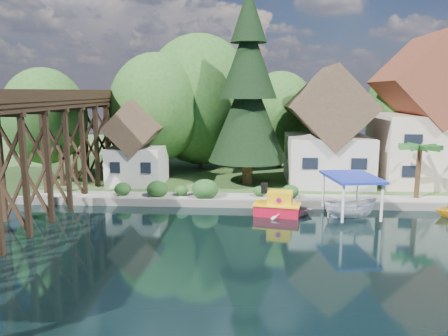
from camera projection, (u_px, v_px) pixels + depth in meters
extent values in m
plane|color=black|center=(254.00, 242.00, 26.98)|extent=(140.00, 140.00, 0.00)
cube|color=#2B5020|center=(252.00, 156.00, 60.36)|extent=(140.00, 52.00, 0.50)
cube|color=slate|center=(304.00, 205.00, 34.55)|extent=(60.00, 0.40, 0.62)
cube|color=gray|center=(327.00, 198.00, 35.67)|extent=(50.00, 2.60, 0.06)
cube|color=black|center=(25.00, 166.00, 30.38)|extent=(4.00, 0.36, 8.00)
cube|color=black|center=(46.00, 159.00, 33.53)|extent=(4.00, 0.36, 8.00)
cube|color=black|center=(64.00, 154.00, 36.68)|extent=(4.00, 0.36, 8.00)
cube|color=black|center=(78.00, 149.00, 39.82)|extent=(4.00, 0.36, 8.00)
cube|color=black|center=(91.00, 144.00, 42.97)|extent=(4.00, 0.36, 8.00)
cube|color=black|center=(102.00, 141.00, 46.11)|extent=(4.00, 0.36, 8.00)
cube|color=black|center=(111.00, 138.00, 49.26)|extent=(4.00, 0.36, 8.00)
cube|color=black|center=(120.00, 135.00, 52.40)|extent=(4.00, 0.36, 8.00)
cube|color=black|center=(17.00, 106.00, 32.54)|extent=(0.35, 44.00, 0.35)
cube|color=black|center=(63.00, 107.00, 32.33)|extent=(0.35, 44.00, 0.35)
cube|color=black|center=(39.00, 102.00, 32.38)|extent=(4.00, 44.00, 0.30)
cube|color=black|center=(13.00, 95.00, 32.40)|extent=(0.12, 44.00, 0.80)
cube|color=black|center=(65.00, 95.00, 32.16)|extent=(0.12, 44.00, 0.80)
cube|color=beige|center=(326.00, 159.00, 41.81)|extent=(7.50, 8.00, 4.50)
cube|color=#463425|center=(329.00, 107.00, 40.95)|extent=(7.64, 8.64, 7.64)
cube|color=black|center=(310.00, 163.00, 37.93)|extent=(1.35, 0.08, 1.00)
cube|color=black|center=(359.00, 164.00, 37.68)|extent=(1.35, 0.08, 1.00)
cube|color=beige|center=(421.00, 149.00, 41.59)|extent=(8.50, 8.50, 6.50)
cube|color=brown|center=(427.00, 81.00, 40.49)|extent=(8.65, 9.18, 8.65)
cube|color=black|center=(413.00, 151.00, 37.46)|extent=(1.53, 0.08, 1.00)
cube|color=beige|center=(138.00, 165.00, 41.50)|extent=(5.00, 5.00, 3.50)
cube|color=#463425|center=(136.00, 128.00, 40.88)|extent=(5.09, 5.40, 5.09)
cube|color=black|center=(115.00, 168.00, 39.05)|extent=(0.90, 0.08, 1.00)
cube|color=black|center=(146.00, 168.00, 38.89)|extent=(0.90, 0.08, 1.00)
cylinder|color=#382314|center=(158.00, 153.00, 45.77)|extent=(0.50, 0.50, 4.50)
ellipsoid|color=#244D1B|center=(157.00, 108.00, 44.95)|extent=(4.40, 4.40, 5.06)
cylinder|color=#382314|center=(200.00, 147.00, 49.43)|extent=(0.50, 0.50, 4.95)
ellipsoid|color=#244D1B|center=(200.00, 100.00, 48.52)|extent=(5.00, 5.00, 5.75)
cylinder|color=#382314|center=(279.00, 150.00, 49.95)|extent=(0.50, 0.50, 4.05)
ellipsoid|color=#244D1B|center=(280.00, 112.00, 49.21)|extent=(4.00, 4.00, 4.60)
cylinder|color=#382314|center=(413.00, 149.00, 49.02)|extent=(0.50, 0.50, 4.50)
ellipsoid|color=#244D1B|center=(417.00, 106.00, 48.19)|extent=(4.60, 4.60, 5.29)
cylinder|color=#382314|center=(48.00, 160.00, 42.48)|extent=(0.50, 0.50, 4.05)
ellipsoid|color=#244D1B|center=(45.00, 116.00, 41.73)|extent=(4.00, 4.00, 4.60)
ellipsoid|color=#1B3B15|center=(157.00, 188.00, 36.28)|extent=(1.98, 1.98, 1.53)
ellipsoid|color=#1B3B15|center=(182.00, 189.00, 36.49)|extent=(1.54, 1.54, 1.19)
ellipsoid|color=#1B3B15|center=(205.00, 188.00, 35.83)|extent=(2.20, 2.20, 1.70)
ellipsoid|color=#1B3B15|center=(123.00, 188.00, 36.67)|extent=(1.76, 1.76, 1.36)
ellipsoid|color=#1B3B15|center=(260.00, 190.00, 36.20)|extent=(1.54, 1.54, 1.19)
ellipsoid|color=#1B3B15|center=(290.00, 190.00, 35.74)|extent=(1.76, 1.76, 1.36)
cylinder|color=#382314|center=(247.00, 166.00, 41.22)|extent=(0.99, 0.99, 3.31)
cone|color=black|center=(248.00, 114.00, 40.35)|extent=(7.29, 7.29, 8.83)
cone|color=black|center=(248.00, 58.00, 39.49)|extent=(5.30, 5.30, 7.18)
cone|color=black|center=(249.00, 14.00, 38.81)|extent=(3.31, 3.31, 4.97)
cylinder|color=#382314|center=(418.00, 174.00, 35.42)|extent=(0.41, 0.41, 4.06)
ellipsoid|color=#194617|center=(420.00, 147.00, 35.04)|extent=(4.02, 4.02, 0.92)
cube|color=red|center=(277.00, 210.00, 32.66)|extent=(3.57, 2.38, 0.88)
cube|color=yellow|center=(277.00, 204.00, 32.58)|extent=(3.70, 2.51, 0.11)
cube|color=yellow|center=(280.00, 198.00, 32.44)|extent=(1.98, 1.64, 1.09)
cylinder|color=black|center=(264.00, 188.00, 32.63)|extent=(0.48, 0.48, 0.77)
cylinder|color=#9C0C49|center=(279.00, 200.00, 31.80)|extent=(0.40, 0.17, 0.39)
cylinder|color=#9C0C49|center=(281.00, 196.00, 33.09)|extent=(0.40, 0.17, 0.39)
cylinder|color=#9C0C49|center=(292.00, 199.00, 32.22)|extent=(0.17, 0.40, 0.39)
imported|color=silver|center=(286.00, 209.00, 32.75)|extent=(4.36, 3.34, 0.84)
imported|color=white|center=(350.00, 208.00, 31.96)|extent=(4.12, 2.05, 1.52)
cube|color=#192DA8|center=(352.00, 177.00, 31.56)|extent=(4.04, 5.32, 0.18)
cylinder|color=white|center=(382.00, 202.00, 29.83)|extent=(0.18, 0.18, 2.74)
cylinder|color=white|center=(358.00, 189.00, 34.01)|extent=(0.18, 0.18, 2.74)
cylinder|color=white|center=(343.00, 203.00, 29.59)|extent=(0.18, 0.18, 2.74)
cylinder|color=white|center=(323.00, 189.00, 33.78)|extent=(0.18, 0.18, 2.74)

